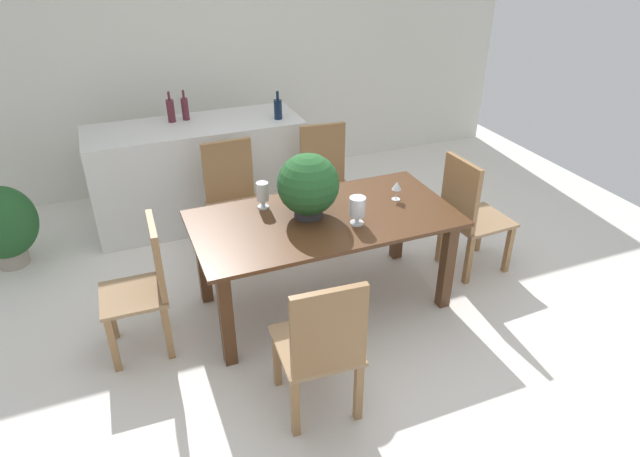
{
  "coord_description": "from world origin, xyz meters",
  "views": [
    {
      "loc": [
        -1.29,
        -3.1,
        2.58
      ],
      "look_at": [
        -0.05,
        -0.03,
        0.68
      ],
      "focal_mm": 31.18,
      "sensor_mm": 36.0,
      "label": 1
    }
  ],
  "objects_px": {
    "chair_far_right": "(326,178)",
    "kitchen_counter": "(199,173)",
    "crystal_vase_left": "(357,208)",
    "potted_plant_floor": "(2,224)",
    "wine_bottle_tall": "(185,108)",
    "wine_bottle_dark": "(278,109)",
    "dining_table": "(324,231)",
    "chair_head_end": "(146,282)",
    "chair_near_left": "(322,345)",
    "crystal_vase_center_near": "(263,193)",
    "chair_foot_end": "(469,212)",
    "chair_far_left": "(233,195)",
    "wine_bottle_amber": "(171,110)",
    "wine_glass": "(397,187)",
    "flower_centerpiece": "(308,185)"
  },
  "relations": [
    {
      "from": "dining_table",
      "to": "kitchen_counter",
      "type": "distance_m",
      "value": 1.77
    },
    {
      "from": "wine_bottle_amber",
      "to": "chair_near_left",
      "type": "bearing_deg",
      "value": -83.71
    },
    {
      "from": "chair_foot_end",
      "to": "chair_far_left",
      "type": "bearing_deg",
      "value": 55.91
    },
    {
      "from": "chair_near_left",
      "to": "crystal_vase_left",
      "type": "xyz_separation_m",
      "value": [
        0.59,
        0.82,
        0.33
      ]
    },
    {
      "from": "crystal_vase_center_near",
      "to": "wine_bottle_amber",
      "type": "xyz_separation_m",
      "value": [
        -0.38,
        1.52,
        0.19
      ]
    },
    {
      "from": "chair_near_left",
      "to": "wine_bottle_dark",
      "type": "height_order",
      "value": "wine_bottle_dark"
    },
    {
      "from": "chair_near_left",
      "to": "kitchen_counter",
      "type": "height_order",
      "value": "chair_near_left"
    },
    {
      "from": "flower_centerpiece",
      "to": "wine_bottle_amber",
      "type": "relative_size",
      "value": 1.67
    },
    {
      "from": "wine_bottle_dark",
      "to": "wine_bottle_amber",
      "type": "relative_size",
      "value": 0.93
    },
    {
      "from": "chair_far_left",
      "to": "potted_plant_floor",
      "type": "height_order",
      "value": "chair_far_left"
    },
    {
      "from": "wine_bottle_tall",
      "to": "wine_glass",
      "type": "bearing_deg",
      "value": -56.18
    },
    {
      "from": "crystal_vase_center_near",
      "to": "kitchen_counter",
      "type": "xyz_separation_m",
      "value": [
        -0.21,
        1.38,
        -0.38
      ]
    },
    {
      "from": "dining_table",
      "to": "chair_head_end",
      "type": "relative_size",
      "value": 1.97
    },
    {
      "from": "wine_bottle_tall",
      "to": "chair_foot_end",
      "type": "bearing_deg",
      "value": -45.06
    },
    {
      "from": "chair_near_left",
      "to": "chair_far_right",
      "type": "relative_size",
      "value": 0.97
    },
    {
      "from": "crystal_vase_left",
      "to": "potted_plant_floor",
      "type": "distance_m",
      "value": 2.93
    },
    {
      "from": "wine_glass",
      "to": "wine_bottle_amber",
      "type": "bearing_deg",
      "value": 126.74
    },
    {
      "from": "potted_plant_floor",
      "to": "chair_head_end",
      "type": "bearing_deg",
      "value": -56.3
    },
    {
      "from": "wine_glass",
      "to": "wine_bottle_amber",
      "type": "distance_m",
      "value": 2.21
    },
    {
      "from": "potted_plant_floor",
      "to": "wine_bottle_tall",
      "type": "bearing_deg",
      "value": 12.49
    },
    {
      "from": "chair_near_left",
      "to": "chair_far_right",
      "type": "height_order",
      "value": "chair_far_right"
    },
    {
      "from": "chair_far_left",
      "to": "wine_bottle_tall",
      "type": "relative_size",
      "value": 3.6
    },
    {
      "from": "wine_bottle_tall",
      "to": "chair_head_end",
      "type": "bearing_deg",
      "value": -109.31
    },
    {
      "from": "chair_near_left",
      "to": "crystal_vase_center_near",
      "type": "distance_m",
      "value": 1.32
    },
    {
      "from": "wine_bottle_tall",
      "to": "potted_plant_floor",
      "type": "distance_m",
      "value": 1.78
    },
    {
      "from": "dining_table",
      "to": "chair_far_right",
      "type": "distance_m",
      "value": 1.08
    },
    {
      "from": "wine_bottle_amber",
      "to": "flower_centerpiece",
      "type": "bearing_deg",
      "value": -70.18
    },
    {
      "from": "chair_far_right",
      "to": "wine_bottle_dark",
      "type": "xyz_separation_m",
      "value": [
        -0.24,
        0.54,
        0.49
      ]
    },
    {
      "from": "kitchen_counter",
      "to": "wine_bottle_tall",
      "type": "relative_size",
      "value": 7.06
    },
    {
      "from": "chair_near_left",
      "to": "chair_head_end",
      "type": "xyz_separation_m",
      "value": [
        -0.82,
        0.99,
        -0.02
      ]
    },
    {
      "from": "chair_far_right",
      "to": "kitchen_counter",
      "type": "relative_size",
      "value": 0.52
    },
    {
      "from": "dining_table",
      "to": "kitchen_counter",
      "type": "bearing_deg",
      "value": 108.75
    },
    {
      "from": "dining_table",
      "to": "chair_foot_end",
      "type": "relative_size",
      "value": 1.86
    },
    {
      "from": "chair_near_left",
      "to": "kitchen_counter",
      "type": "xyz_separation_m",
      "value": [
        -0.15,
        2.66,
        -0.06
      ]
    },
    {
      "from": "crystal_vase_left",
      "to": "flower_centerpiece",
      "type": "bearing_deg",
      "value": 138.75
    },
    {
      "from": "dining_table",
      "to": "chair_near_left",
      "type": "height_order",
      "value": "chair_near_left"
    },
    {
      "from": "wine_bottle_tall",
      "to": "wine_bottle_dark",
      "type": "height_order",
      "value": "wine_bottle_tall"
    },
    {
      "from": "chair_foot_end",
      "to": "wine_bottle_tall",
      "type": "distance_m",
      "value": 2.63
    },
    {
      "from": "chair_foot_end",
      "to": "wine_bottle_amber",
      "type": "height_order",
      "value": "wine_bottle_amber"
    },
    {
      "from": "crystal_vase_center_near",
      "to": "chair_near_left",
      "type": "bearing_deg",
      "value": -93.0
    },
    {
      "from": "chair_far_left",
      "to": "crystal_vase_left",
      "type": "bearing_deg",
      "value": -64.37
    },
    {
      "from": "crystal_vase_left",
      "to": "chair_near_left",
      "type": "bearing_deg",
      "value": -125.69
    },
    {
      "from": "chair_far_right",
      "to": "wine_glass",
      "type": "height_order",
      "value": "chair_far_right"
    },
    {
      "from": "crystal_vase_center_near",
      "to": "wine_bottle_amber",
      "type": "distance_m",
      "value": 1.58
    },
    {
      "from": "wine_bottle_amber",
      "to": "crystal_vase_left",
      "type": "bearing_deg",
      "value": -65.73
    },
    {
      "from": "chair_far_left",
      "to": "potted_plant_floor",
      "type": "relative_size",
      "value": 1.39
    },
    {
      "from": "wine_bottle_tall",
      "to": "wine_bottle_amber",
      "type": "bearing_deg",
      "value": -175.49
    },
    {
      "from": "chair_far_left",
      "to": "dining_table",
      "type": "bearing_deg",
      "value": -68.19
    },
    {
      "from": "chair_far_left",
      "to": "wine_bottle_dark",
      "type": "relative_size",
      "value": 3.83
    },
    {
      "from": "chair_far_left",
      "to": "crystal_vase_left",
      "type": "relative_size",
      "value": 4.89
    }
  ]
}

